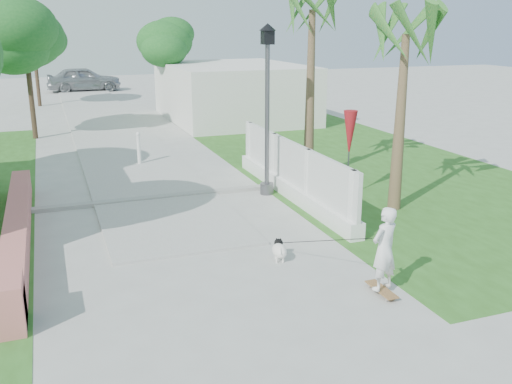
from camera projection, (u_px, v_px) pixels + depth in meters
name	position (u px, v px, depth m)	size (l,w,h in m)	color
ground	(224.00, 299.00, 9.52)	(90.00, 90.00, 0.00)	#B7B7B2
path_strip	(102.00, 119.00, 27.51)	(3.20, 36.00, 0.06)	#B7B7B2
curb	(157.00, 198.00, 14.91)	(6.50, 0.25, 0.10)	#999993
grass_right	(354.00, 162.00, 19.04)	(8.00, 20.00, 0.01)	#305D1D
pink_wall	(17.00, 235.00, 11.54)	(0.45, 8.20, 0.80)	#BF6262
lattice_fence	(291.00, 177.00, 15.00)	(0.35, 7.00, 1.50)	white
building_right	(233.00, 92.00, 27.34)	(6.00, 8.00, 2.60)	silver
street_lamp	(267.00, 104.00, 14.75)	(0.44, 0.44, 4.44)	#59595E
bollard	(139.00, 148.00, 18.42)	(0.14, 0.14, 1.09)	white
patio_umbrella	(350.00, 134.00, 14.69)	(0.36, 0.36, 2.30)	#59595E
tree_path_left	(25.00, 40.00, 21.84)	(3.40, 3.40, 5.23)	#4C3826
tree_path_right	(165.00, 44.00, 27.58)	(3.00, 3.00, 4.79)	#4C3826
tree_path_far	(33.00, 36.00, 30.90)	(3.20, 3.20, 5.17)	#4C3826
palm_far	(312.00, 22.00, 15.63)	(1.80, 1.80, 5.30)	brown
palm_near	(405.00, 45.00, 13.08)	(1.80, 1.80, 4.70)	brown
skateboarder	(330.00, 242.00, 10.15)	(1.40, 2.51, 1.55)	olive
dog	(279.00, 250.00, 11.04)	(0.37, 0.57, 0.40)	white
parked_car	(84.00, 79.00, 38.85)	(1.96, 4.86, 1.66)	#AFB2B7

